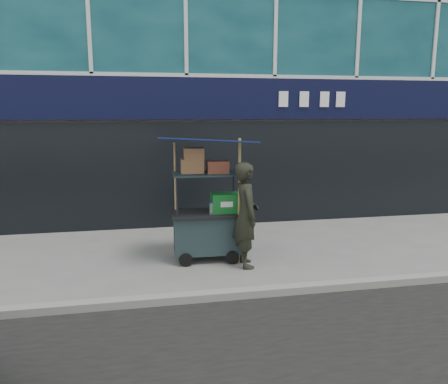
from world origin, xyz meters
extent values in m
plane|color=#63635F|center=(0.00, 0.00, 0.00)|extent=(80.00, 80.00, 0.00)
cube|color=gray|center=(0.00, -0.20, 0.06)|extent=(80.00, 0.18, 0.12)
cube|color=black|center=(0.00, 3.86, 2.90)|extent=(15.68, 0.06, 0.90)
cube|color=black|center=(0.00, 3.90, 1.20)|extent=(15.68, 0.04, 2.40)
cube|color=#1A272C|center=(0.07, 1.56, 0.49)|extent=(1.19, 0.72, 0.68)
cylinder|color=black|center=(-0.35, 1.22, 0.12)|extent=(0.23, 0.06, 0.23)
cylinder|color=black|center=(0.46, 1.19, 0.12)|extent=(0.23, 0.06, 0.23)
cube|color=black|center=(0.07, 1.56, 0.84)|extent=(1.27, 0.80, 0.04)
cylinder|color=black|center=(-0.47, 1.29, 1.19)|extent=(0.03, 0.03, 0.73)
cylinder|color=black|center=(0.59, 1.25, 1.19)|extent=(0.03, 0.03, 0.73)
cylinder|color=black|center=(-0.45, 1.87, 1.19)|extent=(0.03, 0.03, 0.73)
cylinder|color=black|center=(0.61, 1.83, 1.19)|extent=(0.03, 0.03, 0.73)
cube|color=#1A272C|center=(0.07, 1.56, 1.55)|extent=(1.19, 0.72, 0.03)
cylinder|color=olive|center=(0.59, 1.25, 1.09)|extent=(0.05, 0.05, 2.18)
cylinder|color=olive|center=(-0.45, 1.87, 1.04)|extent=(0.04, 0.04, 2.09)
cube|color=#0B183F|center=(0.07, 1.56, 2.13)|extent=(1.69, 1.22, 0.19)
cube|color=#0D5521|center=(0.39, 1.50, 1.03)|extent=(0.50, 0.36, 0.34)
cylinder|color=silver|center=(0.12, 1.37, 0.96)|extent=(0.07, 0.07, 0.19)
cylinder|color=blue|center=(0.12, 1.37, 1.07)|extent=(0.03, 0.03, 0.02)
cube|color=brown|center=(-0.17, 1.62, 1.69)|extent=(0.40, 0.31, 0.24)
cube|color=brown|center=(0.26, 1.51, 1.67)|extent=(0.38, 0.29, 0.21)
cube|color=brown|center=(-0.14, 1.60, 1.91)|extent=(0.35, 0.26, 0.19)
imported|color=black|center=(0.67, 1.08, 0.90)|extent=(0.43, 0.66, 1.80)
camera|label=1|loc=(-1.06, -5.92, 2.63)|focal=35.00mm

